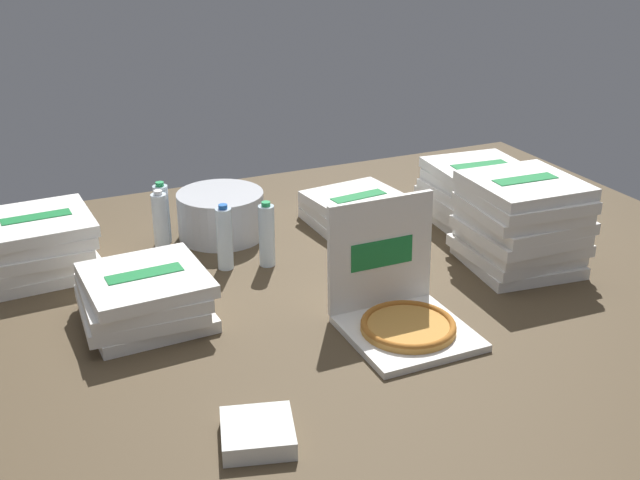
{
  "coord_description": "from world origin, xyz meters",
  "views": [
    {
      "loc": [
        -0.96,
        -2.09,
        1.18
      ],
      "look_at": [
        0.03,
        0.1,
        0.14
      ],
      "focal_mm": 43.65,
      "sensor_mm": 36.0,
      "label": 1
    }
  ],
  "objects_px": {
    "open_pizza_box": "(400,307)",
    "water_bottle_1": "(162,214)",
    "pizza_stack_left_far": "(521,224)",
    "water_bottle_3": "(267,235)",
    "pizza_stack_right_far": "(37,245)",
    "ice_bucket": "(221,215)",
    "water_bottle_2": "(225,238)",
    "napkin_pile": "(258,433)",
    "pizza_stack_center_far": "(144,298)",
    "pizza_stack_left_mid": "(357,210)",
    "water_bottle_0": "(161,223)",
    "pizza_stack_left_near": "(478,194)"
  },
  "relations": [
    {
      "from": "pizza_stack_right_far",
      "to": "water_bottle_1",
      "type": "bearing_deg",
      "value": 9.7
    },
    {
      "from": "pizza_stack_left_mid",
      "to": "water_bottle_1",
      "type": "height_order",
      "value": "water_bottle_1"
    },
    {
      "from": "pizza_stack_right_far",
      "to": "ice_bucket",
      "type": "xyz_separation_m",
      "value": [
        0.67,
        0.04,
        -0.01
      ]
    },
    {
      "from": "pizza_stack_right_far",
      "to": "ice_bucket",
      "type": "relative_size",
      "value": 1.18
    },
    {
      "from": "water_bottle_2",
      "to": "napkin_pile",
      "type": "distance_m",
      "value": 0.98
    },
    {
      "from": "pizza_stack_left_far",
      "to": "water_bottle_1",
      "type": "xyz_separation_m",
      "value": [
        -1.09,
        0.73,
        -0.05
      ]
    },
    {
      "from": "pizza_stack_left_mid",
      "to": "pizza_stack_left_far",
      "type": "height_order",
      "value": "pizza_stack_left_far"
    },
    {
      "from": "water_bottle_2",
      "to": "water_bottle_3",
      "type": "relative_size",
      "value": 1.0
    },
    {
      "from": "water_bottle_2",
      "to": "napkin_pile",
      "type": "relative_size",
      "value": 1.38
    },
    {
      "from": "pizza_stack_left_mid",
      "to": "water_bottle_2",
      "type": "bearing_deg",
      "value": -164.07
    },
    {
      "from": "napkin_pile",
      "to": "ice_bucket",
      "type": "bearing_deg",
      "value": 76.11
    },
    {
      "from": "pizza_stack_left_mid",
      "to": "water_bottle_1",
      "type": "bearing_deg",
      "value": 168.93
    },
    {
      "from": "water_bottle_0",
      "to": "water_bottle_3",
      "type": "distance_m",
      "value": 0.41
    },
    {
      "from": "water_bottle_2",
      "to": "ice_bucket",
      "type": "bearing_deg",
      "value": 75.02
    },
    {
      "from": "pizza_stack_right_far",
      "to": "water_bottle_0",
      "type": "distance_m",
      "value": 0.43
    },
    {
      "from": "pizza_stack_left_mid",
      "to": "ice_bucket",
      "type": "xyz_separation_m",
      "value": [
        -0.53,
        0.11,
        0.03
      ]
    },
    {
      "from": "pizza_stack_right_far",
      "to": "pizza_stack_center_far",
      "type": "bearing_deg",
      "value": -63.06
    },
    {
      "from": "ice_bucket",
      "to": "water_bottle_3",
      "type": "bearing_deg",
      "value": -77.9
    },
    {
      "from": "pizza_stack_left_mid",
      "to": "pizza_stack_right_far",
      "type": "bearing_deg",
      "value": 176.77
    },
    {
      "from": "ice_bucket",
      "to": "pizza_stack_left_mid",
      "type": "bearing_deg",
      "value": -11.58
    },
    {
      "from": "water_bottle_2",
      "to": "open_pizza_box",
      "type": "bearing_deg",
      "value": -60.89
    },
    {
      "from": "open_pizza_box",
      "to": "pizza_stack_left_mid",
      "type": "bearing_deg",
      "value": 72.03
    },
    {
      "from": "pizza_stack_center_far",
      "to": "pizza_stack_right_far",
      "type": "relative_size",
      "value": 0.99
    },
    {
      "from": "ice_bucket",
      "to": "water_bottle_0",
      "type": "relative_size",
      "value": 1.38
    },
    {
      "from": "pizza_stack_left_far",
      "to": "water_bottle_3",
      "type": "bearing_deg",
      "value": 155.12
    },
    {
      "from": "ice_bucket",
      "to": "water_bottle_0",
      "type": "bearing_deg",
      "value": -168.53
    },
    {
      "from": "pizza_stack_left_near",
      "to": "water_bottle_2",
      "type": "xyz_separation_m",
      "value": [
        -1.05,
        0.01,
        -0.01
      ]
    },
    {
      "from": "water_bottle_0",
      "to": "pizza_stack_left_near",
      "type": "bearing_deg",
      "value": -11.2
    },
    {
      "from": "pizza_stack_right_far",
      "to": "pizza_stack_left_far",
      "type": "bearing_deg",
      "value": -22.79
    },
    {
      "from": "pizza_stack_left_mid",
      "to": "pizza_stack_center_far",
      "type": "bearing_deg",
      "value": -155.33
    },
    {
      "from": "ice_bucket",
      "to": "napkin_pile",
      "type": "distance_m",
      "value": 1.27
    },
    {
      "from": "pizza_stack_center_far",
      "to": "pizza_stack_left_near",
      "type": "xyz_separation_m",
      "value": [
        1.39,
        0.25,
        0.04
      ]
    },
    {
      "from": "ice_bucket",
      "to": "water_bottle_2",
      "type": "bearing_deg",
      "value": -104.98
    },
    {
      "from": "pizza_stack_left_near",
      "to": "open_pizza_box",
      "type": "bearing_deg",
      "value": -138.91
    },
    {
      "from": "pizza_stack_right_far",
      "to": "water_bottle_3",
      "type": "relative_size",
      "value": 1.63
    },
    {
      "from": "water_bottle_3",
      "to": "napkin_pile",
      "type": "height_order",
      "value": "water_bottle_3"
    },
    {
      "from": "pizza_stack_right_far",
      "to": "pizza_stack_left_mid",
      "type": "bearing_deg",
      "value": -3.23
    },
    {
      "from": "water_bottle_0",
      "to": "water_bottle_3",
      "type": "height_order",
      "value": "same"
    },
    {
      "from": "water_bottle_1",
      "to": "pizza_stack_left_far",
      "type": "bearing_deg",
      "value": -33.74
    },
    {
      "from": "pizza_stack_right_far",
      "to": "ice_bucket",
      "type": "bearing_deg",
      "value": 3.45
    },
    {
      "from": "pizza_stack_center_far",
      "to": "napkin_pile",
      "type": "bearing_deg",
      "value": -80.76
    },
    {
      "from": "pizza_stack_center_far",
      "to": "pizza_stack_left_far",
      "type": "distance_m",
      "value": 1.3
    },
    {
      "from": "open_pizza_box",
      "to": "water_bottle_1",
      "type": "relative_size",
      "value": 1.57
    },
    {
      "from": "open_pizza_box",
      "to": "ice_bucket",
      "type": "xyz_separation_m",
      "value": [
        -0.27,
        0.9,
        0.02
      ]
    },
    {
      "from": "pizza_stack_center_far",
      "to": "pizza_stack_right_far",
      "type": "xyz_separation_m",
      "value": [
        -0.26,
        0.5,
        0.02
      ]
    },
    {
      "from": "water_bottle_3",
      "to": "water_bottle_2",
      "type": "bearing_deg",
      "value": 165.85
    },
    {
      "from": "pizza_stack_left_far",
      "to": "water_bottle_1",
      "type": "distance_m",
      "value": 1.31
    },
    {
      "from": "pizza_stack_left_mid",
      "to": "water_bottle_2",
      "type": "height_order",
      "value": "water_bottle_2"
    },
    {
      "from": "pizza_stack_left_mid",
      "to": "ice_bucket",
      "type": "distance_m",
      "value": 0.54
    },
    {
      "from": "pizza_stack_left_mid",
      "to": "water_bottle_2",
      "type": "xyz_separation_m",
      "value": [
        -0.6,
        -0.17,
        0.05
      ]
    }
  ]
}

